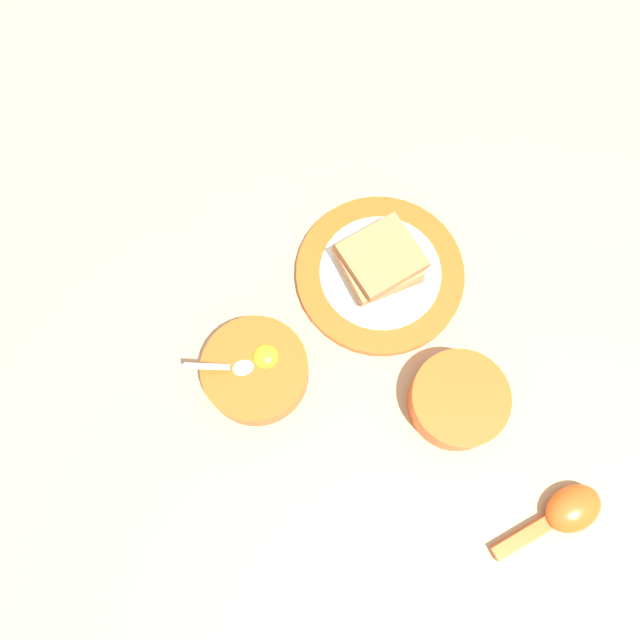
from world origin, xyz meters
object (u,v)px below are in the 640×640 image
at_px(toast_plate, 380,274).
at_px(egg_bowl, 256,371).
at_px(congee_bowl, 458,400).
at_px(toast_sandwich, 380,261).
at_px(soup_spoon, 566,513).

bearing_deg(toast_plate, egg_bowl, 25.27).
bearing_deg(egg_bowl, congee_bowl, 156.46).
height_order(toast_plate, toast_sandwich, toast_sandwich).
height_order(toast_sandwich, congee_bowl, toast_sandwich).
relative_size(toast_sandwich, congee_bowl, 0.93).
bearing_deg(toast_sandwich, toast_plate, 104.25).
height_order(toast_plate, congee_bowl, congee_bowl).
relative_size(egg_bowl, congee_bowl, 1.21).
relative_size(egg_bowl, soup_spoon, 0.98).
distance_m(egg_bowl, toast_sandwich, 0.21).
distance_m(egg_bowl, soup_spoon, 0.41).
bearing_deg(toast_sandwich, soup_spoon, 109.46).
height_order(egg_bowl, congee_bowl, egg_bowl).
bearing_deg(congee_bowl, toast_sandwich, -77.73).
distance_m(toast_plate, toast_sandwich, 0.03).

